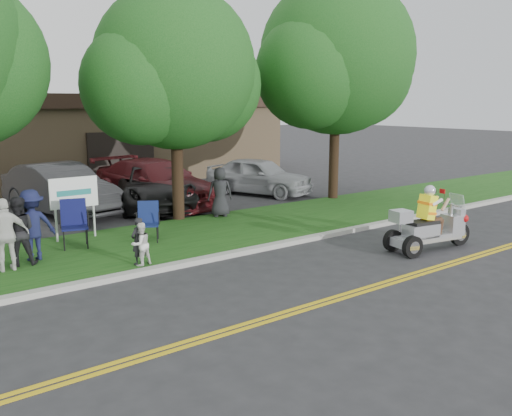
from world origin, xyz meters
TOP-DOWN VIEW (x-y plane):
  - ground at (0.00, 0.00)m, footprint 120.00×120.00m
  - centerline_near at (0.00, -0.58)m, footprint 60.00×0.10m
  - centerline_far at (0.00, -0.42)m, footprint 60.00×0.10m
  - curb at (0.00, 3.05)m, footprint 60.00×0.25m
  - grass_verge at (0.00, 5.20)m, footprint 60.00×4.00m
  - commercial_building at (2.00, 18.98)m, footprint 18.00×8.20m
  - tree_mid at (0.55, 7.23)m, footprint 5.88×4.80m
  - tree_right at (7.06, 7.03)m, footprint 6.86×5.60m
  - business_sign at (-2.90, 6.60)m, footprint 1.25×0.06m
  - trike_scooter at (3.90, 0.55)m, footprint 2.54×1.02m
  - lawn_chair_a at (-1.43, 5.33)m, footprint 0.74×0.75m
  - lawn_chair_b at (-3.17, 5.89)m, footprint 0.78×0.80m
  - spectator_adult_mid at (-4.69, 5.04)m, footprint 0.88×0.77m
  - spectator_adult_right at (-4.99, 4.77)m, footprint 0.94×0.43m
  - spectator_chair_a at (-4.34, 5.26)m, footprint 1.09×0.67m
  - spectator_chair_b at (1.73, 6.73)m, footprint 0.91×0.79m
  - child_left at (-2.56, 3.52)m, footprint 0.45×0.39m
  - child_right at (-2.55, 3.40)m, footprint 0.53×0.45m
  - parked_car_left at (-2.00, 10.69)m, footprint 2.70×5.28m
  - parked_car_mid at (0.95, 9.84)m, footprint 3.97×5.84m
  - parked_car_right at (1.23, 10.13)m, footprint 3.25×5.95m
  - parked_car_far_right at (5.59, 9.78)m, footprint 3.29×4.73m

SIDE VIEW (x-z plane):
  - ground at x=0.00m, z-range 0.00..0.00m
  - centerline_near at x=0.00m, z-range 0.00..0.01m
  - centerline_far at x=0.00m, z-range 0.00..0.01m
  - grass_verge at x=0.00m, z-range 0.01..0.11m
  - curb at x=0.00m, z-range 0.00..0.12m
  - trike_scooter at x=3.90m, z-range -0.25..1.41m
  - child_right at x=-2.55m, z-range 0.10..1.07m
  - child_left at x=-2.56m, z-range 0.10..1.16m
  - lawn_chair_a at x=-1.43m, z-range 0.17..1.19m
  - parked_car_mid at x=0.95m, z-range 0.00..1.48m
  - parked_car_far_right at x=5.59m, z-range 0.00..1.49m
  - lawn_chair_b at x=-3.17m, z-range 0.18..1.36m
  - parked_car_right at x=1.23m, z-range 0.00..1.63m
  - parked_car_left at x=-2.00m, z-range 0.00..1.66m
  - spectator_adult_mid at x=-4.69m, z-range 0.10..1.64m
  - spectator_chair_b at x=1.73m, z-range 0.10..1.67m
  - spectator_adult_right at x=-4.99m, z-range 0.10..1.68m
  - spectator_chair_a at x=-4.34m, z-range 0.10..1.74m
  - business_sign at x=-2.90m, z-range 0.38..2.13m
  - commercial_building at x=2.00m, z-range 0.01..4.01m
  - tree_mid at x=0.55m, z-range 0.91..7.96m
  - tree_right at x=7.06m, z-range 0.99..9.06m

